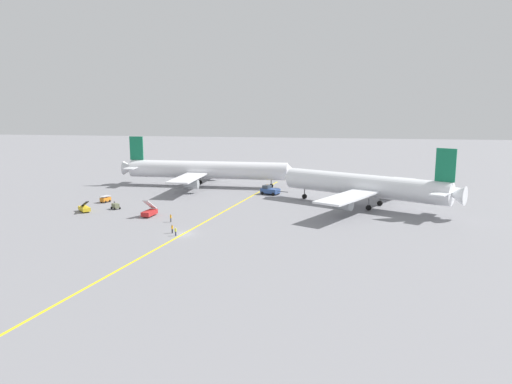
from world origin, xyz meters
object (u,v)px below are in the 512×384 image
(airliner_at_gate_left, at_px, (206,170))
(airliner_being_pushed, at_px, (365,186))
(gse_stair_truck_yellow, at_px, (149,212))
(gse_gpu_cart_small, at_px, (115,206))
(ground_crew_ramp_agent_by_cones, at_px, (171,218))
(gse_baggage_cart_trailing, at_px, (105,199))
(ground_crew_wing_walker_right, at_px, (176,231))
(pushback_tug, at_px, (270,190))
(gse_belt_loader_portside, at_px, (84,208))
(ground_crew_marshaller_foreground, at_px, (172,229))

(airliner_at_gate_left, bearing_deg, airliner_being_pushed, -26.55)
(gse_stair_truck_yellow, bearing_deg, gse_gpu_cart_small, 152.25)
(gse_gpu_cart_small, bearing_deg, airliner_at_gate_left, 71.13)
(airliner_at_gate_left, relative_size, ground_crew_ramp_agent_by_cones, 31.93)
(ground_crew_ramp_agent_by_cones, bearing_deg, gse_baggage_cart_trailing, 143.51)
(airliner_being_pushed, xyz_separation_m, ground_crew_wing_walker_right, (-37.52, -34.46, -4.43))
(airliner_at_gate_left, relative_size, airliner_being_pushed, 1.24)
(gse_baggage_cart_trailing, bearing_deg, ground_crew_ramp_agent_by_cones, -36.49)
(pushback_tug, distance_m, gse_belt_loader_portside, 50.57)
(airliner_being_pushed, height_order, ground_crew_wing_walker_right, airliner_being_pushed)
(airliner_being_pushed, distance_m, gse_baggage_cart_trailing, 67.09)
(pushback_tug, bearing_deg, airliner_being_pushed, -26.83)
(gse_gpu_cart_small, xyz_separation_m, gse_baggage_cart_trailing, (-6.48, 7.59, 0.07))
(pushback_tug, xyz_separation_m, ground_crew_marshaller_foreground, (-12.99, -45.78, -0.32))
(airliner_at_gate_left, height_order, ground_crew_marshaller_foreground, airliner_at_gate_left)
(gse_gpu_cart_small, height_order, ground_crew_marshaller_foreground, gse_gpu_cart_small)
(ground_crew_marshaller_foreground, bearing_deg, gse_baggage_cart_trailing, 135.97)
(ground_crew_ramp_agent_by_cones, bearing_deg, airliner_at_gate_left, 96.27)
(airliner_being_pushed, xyz_separation_m, gse_stair_truck_yellow, (-49.04, -19.24, -4.27))
(gse_gpu_cart_small, bearing_deg, gse_belt_loader_portside, -146.18)
(gse_baggage_cart_trailing, bearing_deg, airliner_being_pushed, 4.95)
(gse_gpu_cart_small, bearing_deg, gse_baggage_cart_trailing, 130.52)
(gse_belt_loader_portside, distance_m, ground_crew_marshaller_foreground, 31.39)
(airliner_being_pushed, bearing_deg, airliner_at_gate_left, 153.45)
(ground_crew_ramp_agent_by_cones, bearing_deg, pushback_tug, 65.93)
(airliner_at_gate_left, xyz_separation_m, airliner_being_pushed, (47.53, -23.75, 0.16))
(pushback_tug, height_order, gse_belt_loader_portside, gse_belt_loader_portside)
(gse_gpu_cart_small, bearing_deg, ground_crew_ramp_agent_by_cones, -30.28)
(gse_gpu_cart_small, xyz_separation_m, gse_stair_truck_yellow, (11.17, -5.87, 0.23))
(airliner_being_pushed, height_order, pushback_tug, airliner_being_pushed)
(airliner_being_pushed, distance_m, ground_crew_ramp_agent_by_cones, 48.74)
(airliner_at_gate_left, distance_m, gse_gpu_cart_small, 39.46)
(airliner_at_gate_left, bearing_deg, gse_baggage_cart_trailing, -122.99)
(airliner_being_pushed, bearing_deg, gse_stair_truck_yellow, -158.58)
(airliner_being_pushed, distance_m, gse_stair_truck_yellow, 52.85)
(airliner_being_pushed, distance_m, pushback_tug, 29.23)
(airliner_at_gate_left, height_order, gse_stair_truck_yellow, airliner_at_gate_left)
(ground_crew_marshaller_foreground, bearing_deg, ground_crew_wing_walker_right, -53.04)
(gse_baggage_cart_trailing, xyz_separation_m, ground_crew_wing_walker_right, (29.18, -28.68, -0.00))
(airliner_being_pushed, relative_size, gse_stair_truck_yellow, 9.36)
(airliner_being_pushed, relative_size, gse_gpu_cart_small, 17.00)
(pushback_tug, bearing_deg, ground_crew_wing_walker_right, -103.82)
(gse_stair_truck_yellow, relative_size, gse_baggage_cart_trailing, 1.55)
(gse_stair_truck_yellow, relative_size, ground_crew_wing_walker_right, 2.89)
(pushback_tug, relative_size, ground_crew_wing_walker_right, 4.96)
(gse_belt_loader_portside, height_order, ground_crew_ramp_agent_by_cones, gse_belt_loader_portside)
(pushback_tug, height_order, gse_baggage_cart_trailing, pushback_tug)
(gse_gpu_cart_small, relative_size, gse_belt_loader_portside, 0.60)
(ground_crew_marshaller_foreground, bearing_deg, gse_gpu_cart_small, 137.85)
(airliner_at_gate_left, xyz_separation_m, gse_belt_loader_portside, (-18.68, -41.13, -4.31))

